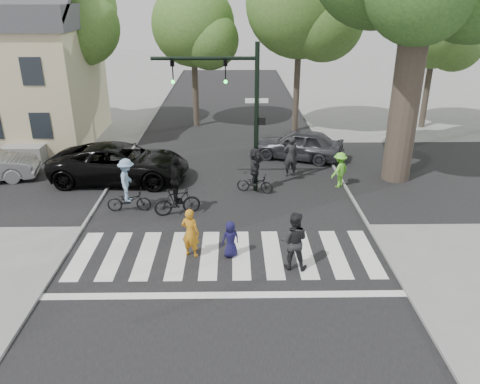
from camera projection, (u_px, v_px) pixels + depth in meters
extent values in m
plane|color=gray|center=(225.00, 271.00, 13.93)|extent=(120.00, 120.00, 0.00)
cube|color=black|center=(227.00, 202.00, 18.53)|extent=(10.00, 70.00, 0.01)
cube|color=black|center=(227.00, 175.00, 21.29)|extent=(70.00, 10.00, 0.01)
cube|color=gray|center=(99.00, 202.00, 18.44)|extent=(0.10, 70.00, 0.10)
cube|color=gray|center=(353.00, 201.00, 18.59)|extent=(0.10, 70.00, 0.10)
cube|color=silver|center=(83.00, 255.00, 14.78)|extent=(0.55, 3.00, 0.01)
cube|color=silver|center=(115.00, 255.00, 14.80)|extent=(0.55, 3.00, 0.01)
cube|color=silver|center=(146.00, 255.00, 14.81)|extent=(0.55, 3.00, 0.01)
cube|color=silver|center=(178.00, 254.00, 14.83)|extent=(0.55, 3.00, 0.01)
cube|color=silver|center=(210.00, 254.00, 14.84)|extent=(0.55, 3.00, 0.01)
cube|color=silver|center=(241.00, 254.00, 14.85)|extent=(0.55, 3.00, 0.01)
cube|color=silver|center=(272.00, 254.00, 14.87)|extent=(0.55, 3.00, 0.01)
cube|color=silver|center=(304.00, 253.00, 14.88)|extent=(0.55, 3.00, 0.01)
cube|color=silver|center=(335.00, 253.00, 14.90)|extent=(0.55, 3.00, 0.01)
cube|color=silver|center=(366.00, 253.00, 14.91)|extent=(0.55, 3.00, 0.01)
cube|color=silver|center=(224.00, 295.00, 12.82)|extent=(10.00, 0.30, 0.01)
cylinder|color=black|center=(256.00, 121.00, 18.48)|extent=(0.18, 0.18, 6.00)
cylinder|color=black|center=(204.00, 58.00, 17.51)|extent=(4.00, 0.14, 0.14)
imported|color=black|center=(225.00, 71.00, 17.70)|extent=(0.16, 0.20, 1.00)
sphere|color=#19E533|center=(226.00, 82.00, 17.75)|extent=(0.14, 0.14, 0.14)
imported|color=black|center=(173.00, 71.00, 17.67)|extent=(0.16, 0.20, 1.00)
sphere|color=#19E533|center=(173.00, 82.00, 17.72)|extent=(0.14, 0.14, 0.14)
cube|color=black|center=(262.00, 121.00, 18.48)|extent=(0.28, 0.18, 0.30)
cube|color=#FF660C|center=(265.00, 121.00, 18.49)|extent=(0.02, 0.14, 0.20)
cube|color=white|center=(257.00, 101.00, 18.17)|extent=(0.90, 0.04, 0.18)
cylinder|color=brown|center=(405.00, 101.00, 19.57)|extent=(1.20, 1.20, 7.00)
cylinder|color=brown|center=(425.00, 25.00, 18.22)|extent=(1.29, 1.74, 2.93)
cylinder|color=brown|center=(72.00, 77.00, 26.99)|extent=(0.36, 0.36, 6.44)
sphere|color=#43692A|center=(63.00, 8.00, 25.55)|extent=(5.80, 5.80, 5.80)
sphere|color=#43692A|center=(82.00, 27.00, 25.13)|extent=(4.06, 4.06, 4.06)
cylinder|color=brown|center=(195.00, 80.00, 28.27)|extent=(0.36, 0.36, 5.60)
sphere|color=#43692A|center=(193.00, 24.00, 27.02)|extent=(4.80, 4.80, 4.80)
sphere|color=#43692A|center=(209.00, 40.00, 26.68)|extent=(3.36, 3.36, 3.36)
cylinder|color=brown|center=(297.00, 74.00, 26.94)|extent=(0.36, 0.36, 6.72)
sphere|color=#43692A|center=(301.00, 2.00, 25.44)|extent=(6.00, 6.00, 6.00)
sphere|color=#43692A|center=(324.00, 22.00, 25.00)|extent=(4.20, 4.20, 4.20)
cylinder|color=brown|center=(428.00, 82.00, 28.04)|extent=(0.36, 0.36, 5.46)
sphere|color=#43692A|center=(436.00, 27.00, 26.82)|extent=(4.60, 4.60, 4.60)
sphere|color=#43692A|center=(455.00, 43.00, 26.50)|extent=(3.22, 3.22, 3.22)
cube|color=beige|center=(17.00, 86.00, 25.47)|extent=(8.00, 7.00, 6.00)
cube|color=#47474C|center=(4.00, 15.00, 24.07)|extent=(8.40, 7.40, 1.20)
cube|color=black|center=(41.00, 126.00, 22.78)|extent=(1.00, 0.06, 1.30)
cube|color=black|center=(32.00, 71.00, 21.76)|extent=(1.00, 0.06, 1.30)
cube|color=gray|center=(25.00, 153.00, 23.02)|extent=(2.00, 1.20, 0.80)
imported|color=#C27D19|center=(190.00, 233.00, 14.46)|extent=(0.69, 0.58, 1.62)
imported|color=#15133C|center=(230.00, 239.00, 14.52)|extent=(0.69, 0.59, 1.20)
imported|color=black|center=(294.00, 241.00, 13.79)|extent=(1.00, 0.85, 1.82)
imported|color=black|center=(129.00, 200.00, 17.66)|extent=(1.67, 0.66, 0.86)
imported|color=#789AB8|center=(127.00, 180.00, 17.34)|extent=(0.67, 1.10, 1.65)
imported|color=black|center=(177.00, 202.00, 17.35)|extent=(1.79, 0.93, 1.04)
imported|color=black|center=(176.00, 180.00, 17.02)|extent=(0.70, 1.13, 1.79)
imported|color=black|center=(255.00, 183.00, 19.34)|extent=(1.61, 0.92, 0.80)
imported|color=black|center=(255.00, 166.00, 19.04)|extent=(0.82, 1.49, 1.53)
imported|color=black|center=(120.00, 163.00, 20.39)|extent=(6.05, 3.02, 1.65)
imported|color=#35353A|center=(299.00, 144.00, 23.16)|extent=(4.74, 3.14, 1.50)
imported|color=#6BD635|center=(340.00, 170.00, 19.77)|extent=(1.11, 1.09, 1.53)
imported|color=black|center=(291.00, 156.00, 20.89)|extent=(0.76, 0.59, 1.86)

